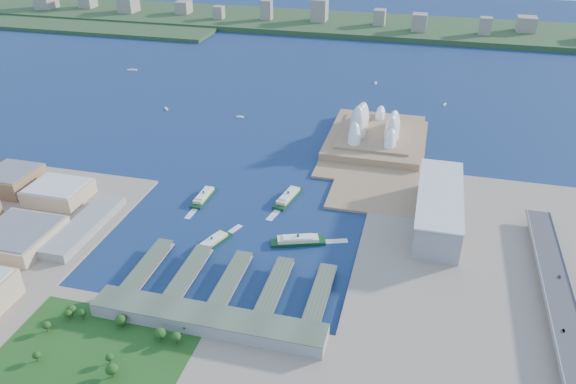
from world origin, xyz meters
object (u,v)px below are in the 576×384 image
(opera_house, at_px, (377,121))
(ferry_b, at_px, (288,195))
(toaster_building, at_px, (439,207))
(ferry_d, at_px, (298,239))
(ferry_c, at_px, (212,241))
(ferry_a, at_px, (204,195))
(car_b, at_px, (564,330))
(car_c, at_px, (560,277))

(opera_house, height_order, ferry_b, opera_house)
(toaster_building, xyz_separation_m, ferry_b, (-169.39, 10.94, -15.25))
(opera_house, height_order, ferry_d, opera_house)
(ferry_c, bearing_deg, ferry_b, -94.67)
(ferry_b, xyz_separation_m, ferry_d, (32.35, -84.97, 0.05))
(opera_house, distance_m, ferry_d, 279.32)
(ferry_b, height_order, ferry_d, ferry_d)
(ferry_b, height_order, ferry_c, ferry_b)
(ferry_a, relative_size, car_b, 13.50)
(opera_house, distance_m, car_c, 351.20)
(ferry_c, distance_m, ferry_d, 88.11)
(ferry_b, bearing_deg, opera_house, 77.68)
(ferry_d, height_order, car_c, car_c)
(toaster_building, xyz_separation_m, car_b, (101.00, -161.77, -5.03))
(toaster_building, height_order, car_b, toaster_building)
(opera_house, xyz_separation_m, ferry_c, (-131.49, -299.16, -27.30))
(ferry_c, relative_size, car_c, 10.37)
(car_c, bearing_deg, ferry_d, 176.54)
(toaster_building, bearing_deg, ferry_c, -155.88)
(ferry_c, bearing_deg, car_b, -170.33)
(toaster_building, relative_size, ferry_b, 2.79)
(toaster_building, height_order, ferry_d, toaster_building)
(opera_house, bearing_deg, car_c, -55.44)
(ferry_c, height_order, ferry_d, ferry_d)
(car_b, bearing_deg, ferry_b, -32.57)
(toaster_building, relative_size, ferry_d, 2.76)
(toaster_building, distance_m, car_b, 190.77)
(toaster_building, height_order, ferry_c, toaster_building)
(toaster_building, relative_size, car_c, 32.32)
(toaster_building, xyz_separation_m, ferry_c, (-221.49, -99.16, -15.80))
(car_b, bearing_deg, ferry_d, -20.23)
(ferry_a, xyz_separation_m, car_b, (366.74, -149.97, 10.67))
(toaster_building, xyz_separation_m, ferry_d, (-137.04, -74.03, -15.19))
(car_b, bearing_deg, car_c, -96.27)
(opera_house, bearing_deg, ferry_a, -129.68)
(toaster_building, bearing_deg, ferry_d, -151.62)
(toaster_building, distance_m, ferry_a, 266.46)
(car_b, relative_size, car_c, 0.78)
(ferry_d, distance_m, car_b, 253.90)
(car_b, bearing_deg, opera_house, -62.17)
(ferry_b, relative_size, car_b, 14.76)
(car_b, xyz_separation_m, car_c, (8.00, 72.85, 0.08))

